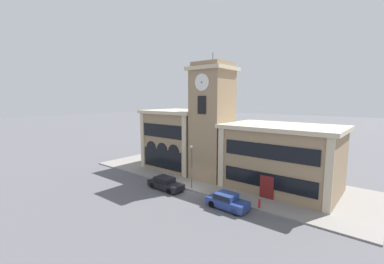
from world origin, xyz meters
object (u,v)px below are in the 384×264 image
at_px(parked_car_near, 165,183).
at_px(fire_hydrant, 259,203).
at_px(parked_car_mid, 227,201).
at_px(street_lamp, 192,160).

distance_m(parked_car_near, fire_hydrant, 11.09).
height_order(parked_car_mid, street_lamp, street_lamp).
relative_size(parked_car_near, fire_hydrant, 5.32).
height_order(parked_car_near, parked_car_mid, parked_car_mid).
relative_size(parked_car_near, parked_car_mid, 1.12).
bearing_deg(street_lamp, fire_hydrant, -0.50).
bearing_deg(street_lamp, parked_car_near, -141.51).
relative_size(parked_car_mid, fire_hydrant, 4.75).
bearing_deg(parked_car_mid, fire_hydrant, 38.48).
height_order(street_lamp, fire_hydrant, street_lamp).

